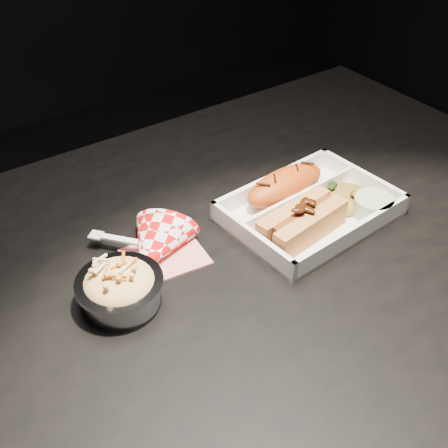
{
  "coord_description": "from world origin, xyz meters",
  "views": [
    {
      "loc": [
        -0.37,
        -0.5,
        1.29
      ],
      "look_at": [
        -0.03,
        -0.0,
        0.81
      ],
      "focal_mm": 45.0,
      "sensor_mm": 36.0,
      "label": 1
    }
  ],
  "objects_px": {
    "dining_table": "(237,293)",
    "hotdog": "(302,220)",
    "napkin_fork": "(155,248)",
    "food_tray": "(309,212)",
    "foil_coleslaw_cup": "(120,286)",
    "fried_pastry": "(285,185)"
  },
  "relations": [
    {
      "from": "fried_pastry",
      "to": "dining_table",
      "type": "bearing_deg",
      "value": -158.44
    },
    {
      "from": "foil_coleslaw_cup",
      "to": "food_tray",
      "type": "bearing_deg",
      "value": -0.61
    },
    {
      "from": "food_tray",
      "to": "napkin_fork",
      "type": "height_order",
      "value": "napkin_fork"
    },
    {
      "from": "food_tray",
      "to": "hotdog",
      "type": "distance_m",
      "value": 0.06
    },
    {
      "from": "foil_coleslaw_cup",
      "to": "hotdog",
      "type": "bearing_deg",
      "value": -6.84
    },
    {
      "from": "dining_table",
      "to": "foil_coleslaw_cup",
      "type": "distance_m",
      "value": 0.22
    },
    {
      "from": "fried_pastry",
      "to": "napkin_fork",
      "type": "bearing_deg",
      "value": 179.53
    },
    {
      "from": "dining_table",
      "to": "hotdog",
      "type": "relative_size",
      "value": 8.25
    },
    {
      "from": "dining_table",
      "to": "food_tray",
      "type": "relative_size",
      "value": 4.58
    },
    {
      "from": "napkin_fork",
      "to": "food_tray",
      "type": "bearing_deg",
      "value": 36.71
    },
    {
      "from": "fried_pastry",
      "to": "foil_coleslaw_cup",
      "type": "relative_size",
      "value": 1.33
    },
    {
      "from": "food_tray",
      "to": "fried_pastry",
      "type": "bearing_deg",
      "value": 90.0
    },
    {
      "from": "food_tray",
      "to": "napkin_fork",
      "type": "distance_m",
      "value": 0.25
    },
    {
      "from": "dining_table",
      "to": "napkin_fork",
      "type": "distance_m",
      "value": 0.16
    },
    {
      "from": "fried_pastry",
      "to": "foil_coleslaw_cup",
      "type": "height_order",
      "value": "foil_coleslaw_cup"
    },
    {
      "from": "food_tray",
      "to": "foil_coleslaw_cup",
      "type": "bearing_deg",
      "value": 175.38
    },
    {
      "from": "food_tray",
      "to": "foil_coleslaw_cup",
      "type": "xyz_separation_m",
      "value": [
        -0.32,
        0.0,
        0.02
      ]
    },
    {
      "from": "dining_table",
      "to": "foil_coleslaw_cup",
      "type": "relative_size",
      "value": 10.63
    },
    {
      "from": "hotdog",
      "to": "napkin_fork",
      "type": "xyz_separation_m",
      "value": [
        -0.2,
        0.09,
        -0.02
      ]
    },
    {
      "from": "hotdog",
      "to": "foil_coleslaw_cup",
      "type": "distance_m",
      "value": 0.28
    },
    {
      "from": "napkin_fork",
      "to": "hotdog",
      "type": "bearing_deg",
      "value": 26.31
    },
    {
      "from": "foil_coleslaw_cup",
      "to": "dining_table",
      "type": "bearing_deg",
      "value": 0.01
    }
  ]
}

